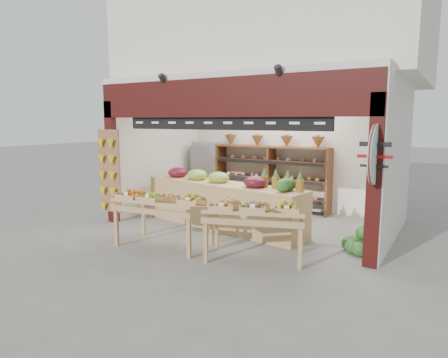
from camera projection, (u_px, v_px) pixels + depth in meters
ground at (244, 227)px, 8.46m from camera, size 60.00×60.00×0.00m
shop_structure at (278, 47)px, 9.26m from camera, size 6.36×5.12×5.40m
banana_board at (109, 173)px, 8.67m from camera, size 0.60×0.15×1.80m
gift_sign at (375, 154)px, 5.84m from camera, size 0.04×0.93×0.92m
back_shelving at (271, 165)px, 10.09m from camera, size 3.02×0.50×1.87m
refrigerator at (207, 172)px, 11.02m from camera, size 0.81×0.81×1.66m
cardboard_stack at (185, 201)px, 10.13m from camera, size 1.05×0.75×0.61m
mid_counter at (222, 203)px, 8.39m from camera, size 3.87×1.39×1.18m
display_table_left at (159, 201)px, 7.19m from camera, size 1.70×1.05×1.03m
display_table_right at (252, 211)px, 6.50m from camera, size 1.79×1.35×1.01m
watermelon_pile at (360, 244)px, 6.79m from camera, size 0.61×0.61×0.48m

